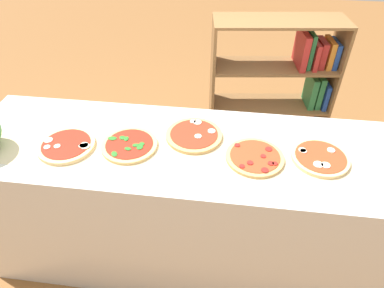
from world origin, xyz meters
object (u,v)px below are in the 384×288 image
(pizza_mozzarella_2, at_px, (194,135))
(pizza_mozzarella_4, at_px, (320,158))
(pizza_mozzarella_0, at_px, (67,145))
(pizza_pepperoni_3, at_px, (255,157))
(bookshelf, at_px, (284,108))
(pizza_spinach_1, at_px, (129,145))

(pizza_mozzarella_2, height_order, pizza_mozzarella_4, same)
(pizza_mozzarella_0, relative_size, pizza_pepperoni_3, 1.01)
(pizza_mozzarella_2, distance_m, bookshelf, 1.11)
(pizza_spinach_1, height_order, bookshelf, bookshelf)
(pizza_mozzarella_2, height_order, pizza_pepperoni_3, pizza_mozzarella_2)
(pizza_mozzarella_0, relative_size, pizza_mozzarella_4, 1.04)
(pizza_spinach_1, height_order, pizza_mozzarella_2, pizza_mozzarella_2)
(pizza_spinach_1, bearing_deg, bookshelf, 46.74)
(bookshelf, bearing_deg, pizza_spinach_1, -133.26)
(bookshelf, bearing_deg, pizza_mozzarella_4, -87.28)
(pizza_spinach_1, relative_size, pizza_mozzarella_4, 1.03)
(pizza_spinach_1, xyz_separation_m, pizza_mozzarella_4, (0.98, 0.02, 0.00))
(pizza_spinach_1, xyz_separation_m, pizza_pepperoni_3, (0.65, -0.01, -0.00))
(pizza_spinach_1, bearing_deg, pizza_mozzarella_0, -171.77)
(pizza_mozzarella_4, bearing_deg, pizza_mozzarella_0, -176.87)
(pizza_pepperoni_3, bearing_deg, bookshelf, 74.42)
(pizza_mozzarella_0, xyz_separation_m, pizza_pepperoni_3, (0.98, 0.04, -0.00))
(pizza_mozzarella_0, relative_size, pizza_mozzarella_2, 0.97)
(pizza_mozzarella_2, bearing_deg, bookshelf, 54.97)
(pizza_mozzarella_4, bearing_deg, pizza_pepperoni_3, -173.74)
(pizza_mozzarella_0, distance_m, pizza_mozzarella_4, 1.31)
(pizza_spinach_1, relative_size, pizza_mozzarella_2, 0.96)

